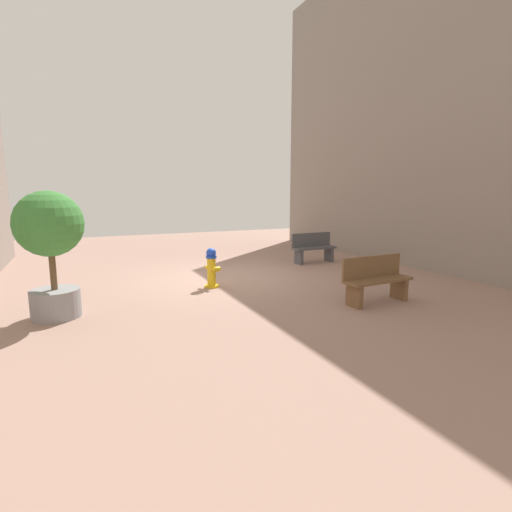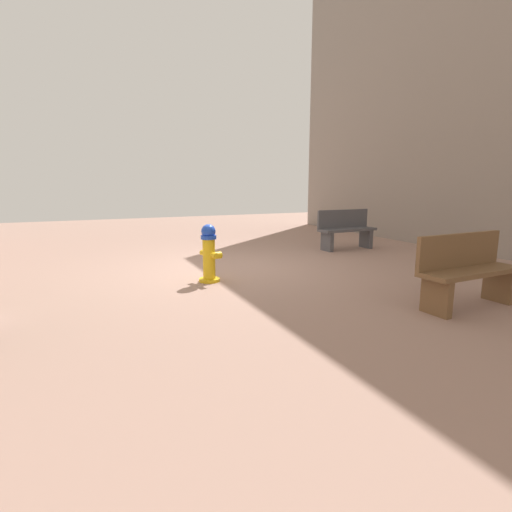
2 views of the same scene
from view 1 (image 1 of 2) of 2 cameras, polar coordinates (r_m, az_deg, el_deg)
The scene contains 6 objects.
ground_plane at distance 10.20m, azimuth -4.53°, elevation -3.20°, with size 23.40×23.40×0.00m, color #9E7A6B.
building_facade_left at distance 11.82m, azimuth 31.30°, elevation 21.66°, with size 0.70×18.00×9.98m, color gray.
fire_hydrant at distance 9.10m, azimuth -6.66°, elevation -1.73°, with size 0.41×0.43×0.94m.
bench_near at distance 12.41m, azimuth 8.55°, elevation 1.26°, with size 1.46×0.46×0.95m.
bench_far at distance 8.15m, azimuth 17.46°, elevation -3.31°, with size 1.55×0.51×0.95m.
planter_tree at distance 7.59m, azimuth -28.40°, elevation 2.17°, with size 1.15×1.15×2.27m.
Camera 1 is at (3.46, 9.33, 2.22)m, focal length 26.76 mm.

